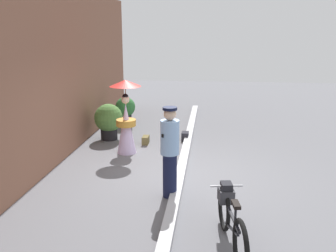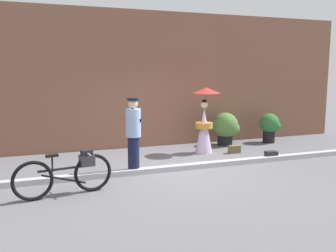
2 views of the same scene
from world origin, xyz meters
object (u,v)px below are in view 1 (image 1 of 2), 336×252
Objects in this scene: bicycle_near_officer at (230,219)px; person_with_parasol at (126,117)px; potted_plant_small at (126,109)px; backpack_spare at (185,136)px; person_officer at (170,150)px; potted_plant_by_door at (109,120)px; backpack_on_pavement at (146,140)px.

person_with_parasol is at bearing 31.38° from bicycle_near_officer.
potted_plant_small is (6.57, 3.02, 0.12)m from bicycle_near_officer.
backpack_spare is (-1.38, -2.01, -0.43)m from potted_plant_small.
person_with_parasol is (2.42, 1.36, 0.00)m from person_officer.
potted_plant_by_door reaches higher than potted_plant_small.
backpack_spare is (0.48, -1.04, 0.01)m from backpack_on_pavement.
backpack_on_pavement is at bearing 17.65° from person_officer.
bicycle_near_officer is 1.78× the size of potted_plant_by_door.
person_with_parasol reaches higher than person_officer.
potted_plant_by_door is 1.23m from backpack_on_pavement.
person_with_parasol reaches higher than potted_plant_small.
backpack_spare is (3.67, -0.03, -0.79)m from person_officer.
person_officer is at bearing -149.13° from potted_plant_by_door.
bicycle_near_officer is 5.30m from backpack_spare.
person_with_parasol is (3.94, 2.40, 0.49)m from bicycle_near_officer.
backpack_on_pavement is at bearing -106.98° from potted_plant_by_door.
bicycle_near_officer is at bearing -148.08° from potted_plant_by_door.
backpack_on_pavement is (4.71, 2.05, -0.31)m from bicycle_near_officer.
person_with_parasol is at bearing 132.10° from backpack_spare.
bicycle_near_officer is 1.07× the size of person_officer.
bicycle_near_officer is at bearing -155.32° from potted_plant_small.
person_officer is 0.92× the size of person_with_parasol.
person_officer is at bearing -150.53° from person_with_parasol.
person_officer reaches higher than potted_plant_small.
bicycle_near_officer is at bearing -148.62° from person_with_parasol.
bicycle_near_officer reaches higher than backpack_on_pavement.
bicycle_near_officer is 7.23m from potted_plant_small.
person_with_parasol is 2.73m from potted_plant_small.
bicycle_near_officer is 0.99× the size of person_with_parasol.
person_officer reaches higher than backpack_spare.
backpack_on_pavement is at bearing -24.14° from person_with_parasol.
person_officer is 3.44m from backpack_on_pavement.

